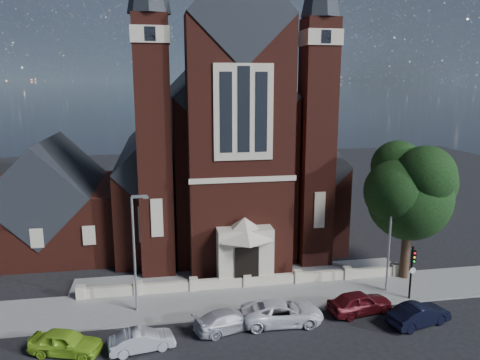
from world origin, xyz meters
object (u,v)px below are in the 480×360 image
(parish_hall, at_px, (52,206))
(street_tree, at_px, (413,193))
(street_lamp_right, at_px, (391,232))
(church, at_px, (218,149))
(car_silver_b, at_px, (229,320))
(street_lamp_left, at_px, (135,247))
(car_silver_a, at_px, (142,340))
(car_dark_red, at_px, (360,302))
(car_lime_van, at_px, (66,342))
(car_navy, at_px, (419,315))
(traffic_signal, at_px, (412,266))
(car_white_suv, at_px, (282,312))

(parish_hall, height_order, street_tree, street_tree)
(parish_hall, xyz_separation_m, street_lamp_right, (26.09, -14.00, 0.59))
(church, bearing_deg, car_silver_b, -95.71)
(parish_hall, height_order, car_silver_b, parish_hall)
(church, relative_size, street_lamp_left, 4.31)
(car_silver_a, height_order, car_dark_red, car_dark_red)
(car_lime_van, xyz_separation_m, car_silver_b, (9.55, 1.02, -0.05))
(street_lamp_right, xyz_separation_m, car_lime_van, (-21.87, -4.33, -3.90))
(car_navy, bearing_deg, street_lamp_right, -19.22)
(car_silver_a, bearing_deg, street_lamp_right, -85.67)
(traffic_signal, xyz_separation_m, car_silver_a, (-18.53, -3.14, -1.96))
(street_tree, distance_m, street_lamp_right, 3.84)
(street_lamp_right, bearing_deg, car_silver_b, -164.98)
(car_silver_b, height_order, car_navy, car_navy)
(street_lamp_left, distance_m, car_navy, 18.72)
(car_lime_van, distance_m, car_silver_a, 4.27)
(car_white_suv, bearing_deg, street_tree, -64.51)
(church, xyz_separation_m, street_lamp_right, (10.09, -18.94, -3.59))
(street_tree, relative_size, car_silver_a, 2.84)
(street_lamp_left, xyz_separation_m, car_lime_van, (-3.87, -4.33, -3.90))
(street_lamp_right, height_order, car_dark_red, street_lamp_right)
(street_lamp_left, height_order, car_silver_b, street_lamp_left)
(car_lime_van, bearing_deg, street_tree, -58.91)
(church, relative_size, car_silver_b, 7.80)
(church, distance_m, car_dark_red, 23.84)
(street_lamp_right, xyz_separation_m, car_dark_red, (-3.39, -2.70, -3.84))
(car_dark_red, distance_m, car_navy, 3.71)
(car_navy, bearing_deg, car_white_suv, 63.43)
(parish_hall, xyz_separation_m, car_navy, (25.76, -18.81, -3.31))
(car_silver_a, bearing_deg, street_lamp_left, -6.05)
(car_lime_van, bearing_deg, parish_hall, 30.15)
(street_tree, relative_size, car_silver_b, 2.39)
(street_lamp_right, height_order, car_navy, street_lamp_right)
(car_navy, bearing_deg, car_lime_van, 73.47)
(car_navy, bearing_deg, street_lamp_left, 59.52)
(street_tree, xyz_separation_m, car_navy, (-2.84, -6.52, -6.26))
(street_lamp_right, relative_size, car_silver_a, 2.15)
(parish_hall, height_order, street_lamp_right, parish_hall)
(parish_hall, xyz_separation_m, car_white_suv, (17.25, -17.11, -3.28))
(car_silver_a, distance_m, car_navy, 17.29)
(car_lime_van, distance_m, car_dark_red, 18.56)
(car_white_suv, height_order, car_dark_red, car_dark_red)
(car_lime_van, relative_size, car_white_suv, 0.78)
(car_silver_a, relative_size, car_navy, 0.88)
(car_silver_a, bearing_deg, car_dark_red, -92.60)
(car_white_suv, bearing_deg, church, 5.75)
(car_lime_van, distance_m, car_white_suv, 13.09)
(church, distance_m, traffic_signal, 23.94)
(street_lamp_right, xyz_separation_m, car_navy, (-0.33, -4.81, -3.90))
(car_dark_red, bearing_deg, street_tree, -63.22)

